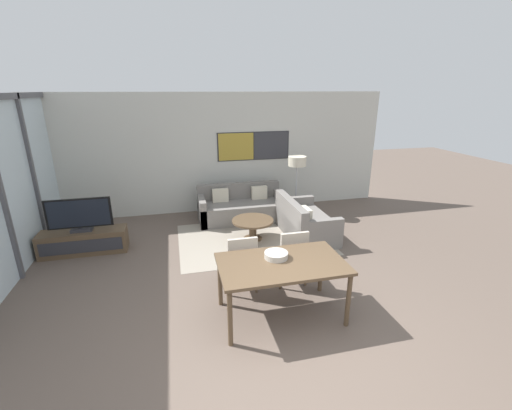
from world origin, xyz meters
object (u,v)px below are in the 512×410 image
object	(u,v)px
television	(79,215)
sofa_main	(241,207)
dining_chair_left	(241,259)
dining_chair_centre	(291,253)
fruit_bowl	(276,255)
sofa_side	(303,223)
floor_lamp	(297,164)
coffee_table	(253,225)
tv_console	(84,242)
dining_table	(282,268)

from	to	relation	value
television	sofa_main	bearing A→B (deg)	18.17
dining_chair_left	dining_chair_centre	xyz separation A→B (m)	(0.77, 0.01, 0.00)
dining_chair_left	fruit_bowl	xyz separation A→B (m)	(0.35, -0.57, 0.31)
sofa_side	floor_lamp	size ratio (longest dim) A/B	1.12
dining_chair_centre	fruit_bowl	bearing A→B (deg)	-125.97
coffee_table	dining_chair_centre	xyz separation A→B (m)	(0.20, -1.72, 0.20)
television	floor_lamp	world-z (taller)	floor_lamp
sofa_main	floor_lamp	bearing A→B (deg)	-1.23
sofa_main	dining_chair_left	bearing A→B (deg)	-101.20
sofa_main	floor_lamp	distance (m)	1.62
coffee_table	dining_chair_left	xyz separation A→B (m)	(-0.58, -1.73, 0.20)
sofa_side	fruit_bowl	xyz separation A→B (m)	(-1.26, -2.24, 0.55)
television	sofa_main	size ratio (longest dim) A/B	0.56
tv_console	dining_chair_centre	world-z (taller)	dining_chair_centre
sofa_side	dining_table	size ratio (longest dim) A/B	0.97
tv_console	coffee_table	size ratio (longest dim) A/B	1.82
dining_table	floor_lamp	distance (m)	3.94
television	floor_lamp	size ratio (longest dim) A/B	0.78
dining_table	sofa_main	bearing A→B (deg)	86.98
coffee_table	dining_chair_centre	distance (m)	1.74
sofa_main	dining_chair_left	world-z (taller)	dining_chair_left
dining_chair_left	fruit_bowl	bearing A→B (deg)	-58.32
television	fruit_bowl	xyz separation A→B (m)	(2.90, -2.47, 0.09)
fruit_bowl	floor_lamp	xyz separation A→B (m)	(1.55, 3.46, 0.39)
dining_table	dining_chair_centre	xyz separation A→B (m)	(0.39, 0.72, -0.18)
dining_table	dining_chair_centre	bearing A→B (deg)	61.68
tv_console	sofa_side	bearing A→B (deg)	-3.04
dining_chair_left	tv_console	bearing A→B (deg)	143.38
television	sofa_main	xyz separation A→B (m)	(3.13, 1.03, -0.46)
dining_table	dining_chair_left	xyz separation A→B (m)	(-0.39, 0.71, -0.18)
tv_console	dining_table	world-z (taller)	dining_table
floor_lamp	dining_chair_centre	bearing A→B (deg)	-111.31
television	dining_chair_centre	distance (m)	3.83
sofa_main	floor_lamp	world-z (taller)	floor_lamp
sofa_main	fruit_bowl	distance (m)	3.54
tv_console	sofa_main	world-z (taller)	sofa_main
television	floor_lamp	xyz separation A→B (m)	(4.45, 1.00, 0.49)
tv_console	dining_chair_centre	bearing A→B (deg)	-29.53
sofa_side	dining_table	bearing A→B (deg)	152.73
dining_chair_centre	dining_chair_left	bearing A→B (deg)	-179.12
tv_console	dining_table	bearing A→B (deg)	-41.53
tv_console	television	bearing A→B (deg)	90.00
dining_chair_left	fruit_bowl	size ratio (longest dim) A/B	2.90
sofa_side	dining_chair_left	bearing A→B (deg)	136.05
television	dining_table	bearing A→B (deg)	-41.54
television	dining_table	size ratio (longest dim) A/B	0.68
sofa_side	coffee_table	distance (m)	1.04
dining_table	television	bearing A→B (deg)	138.46
tv_console	fruit_bowl	world-z (taller)	fruit_bowl
dining_table	fruit_bowl	size ratio (longest dim) A/B	5.21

